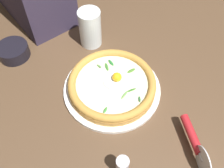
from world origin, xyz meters
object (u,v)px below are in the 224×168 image
object	(u,v)px
pizza	(112,84)
side_bowl	(13,51)
drinking_glass	(90,30)
pizza_cutter	(194,141)
pepper_shaker	(122,167)

from	to	relation	value
pizza	side_bowl	distance (m)	0.36
side_bowl	drinking_glass	distance (m)	0.27
pizza	drinking_glass	world-z (taller)	drinking_glass
pizza_cutter	drinking_glass	world-z (taller)	drinking_glass
drinking_glass	pizza_cutter	bearing A→B (deg)	-111.96
side_bowl	pizza_cutter	xyz separation A→B (m)	(0.01, -0.64, 0.02)
pizza	drinking_glass	distance (m)	0.22
pepper_shaker	pizza_cutter	bearing A→B (deg)	-38.42
pizza	side_bowl	size ratio (longest dim) A/B	2.53
side_bowl	pepper_shaker	size ratio (longest dim) A/B	1.34
side_bowl	drinking_glass	size ratio (longest dim) A/B	0.78
pizza	pepper_shaker	bearing A→B (deg)	-142.41
side_bowl	pepper_shaker	world-z (taller)	pepper_shaker
pizza	pizza_cutter	xyz separation A→B (m)	(-0.05, -0.28, 0.01)
side_bowl	pepper_shaker	bearing A→B (deg)	-105.88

